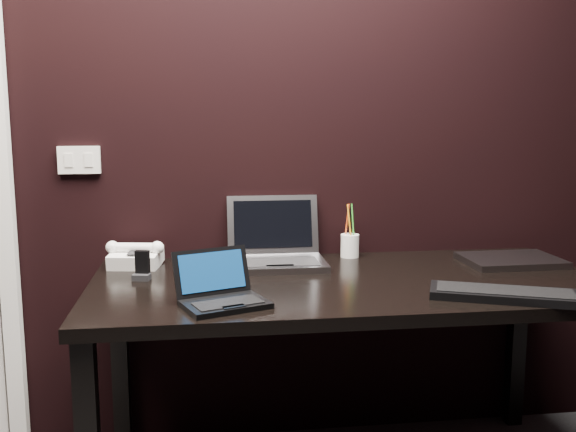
{
  "coord_description": "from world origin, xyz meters",
  "views": [
    {
      "loc": [
        -0.18,
        -0.64,
        1.29
      ],
      "look_at": [
        0.09,
        1.35,
        0.97
      ],
      "focal_mm": 40.0,
      "sensor_mm": 36.0,
      "label": 1
    }
  ],
  "objects": [
    {
      "name": "wall_back",
      "position": [
        0.0,
        1.8,
        1.3
      ],
      "size": [
        4.0,
        0.0,
        4.0
      ],
      "primitive_type": "plane",
      "rotation": [
        1.57,
        0.0,
        0.0
      ],
      "color": "black",
      "rests_on": "ground"
    },
    {
      "name": "wall_switch",
      "position": [
        -0.62,
        1.79,
        1.12
      ],
      "size": [
        0.15,
        0.02,
        0.1
      ],
      "color": "silver",
      "rests_on": "wall_back"
    },
    {
      "name": "desk",
      "position": [
        0.3,
        1.4,
        0.66
      ],
      "size": [
        1.7,
        0.8,
        0.74
      ],
      "color": "black",
      "rests_on": "ground"
    },
    {
      "name": "netbook",
      "position": [
        -0.13,
        1.17,
        0.77
      ],
      "size": [
        0.29,
        0.28,
        0.15
      ],
      "color": "black",
      "rests_on": "desk"
    },
    {
      "name": "silver_laptop",
      "position": [
        0.09,
        1.64,
        0.79
      ],
      "size": [
        0.35,
        0.31,
        0.24
      ],
      "color": "#949398",
      "rests_on": "desk"
    },
    {
      "name": "ext_keyboard",
      "position": [
        0.71,
        1.11,
        0.75
      ],
      "size": [
        0.46,
        0.3,
        0.03
      ],
      "color": "black",
      "rests_on": "desk"
    },
    {
      "name": "closed_laptop",
      "position": [
        0.95,
        1.54,
        0.75
      ],
      "size": [
        0.35,
        0.25,
        0.02
      ],
      "color": "gray",
      "rests_on": "desk"
    },
    {
      "name": "desk_phone",
      "position": [
        -0.42,
        1.68,
        0.78
      ],
      "size": [
        0.22,
        0.19,
        0.1
      ],
      "color": "white",
      "rests_on": "desk"
    },
    {
      "name": "mobile_phone",
      "position": [
        -0.38,
        1.49,
        0.78
      ],
      "size": [
        0.06,
        0.06,
        0.1
      ],
      "color": "black",
      "rests_on": "desk"
    },
    {
      "name": "pen_cup",
      "position": [
        0.38,
        1.73,
        0.79
      ],
      "size": [
        0.07,
        0.07,
        0.21
      ],
      "color": "white",
      "rests_on": "desk"
    }
  ]
}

